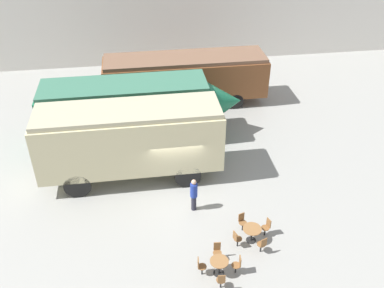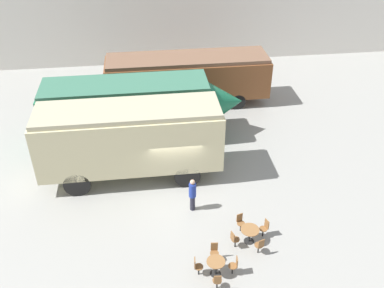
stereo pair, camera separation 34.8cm
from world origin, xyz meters
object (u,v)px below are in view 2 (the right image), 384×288
(passenger_coach_vintage, at_px, (130,137))
(cafe_table_near, at_px, (216,265))
(streamlined_locomotive, at_px, (141,106))
(cafe_table_mid, at_px, (250,232))
(cafe_chair_0, at_px, (197,266))
(visitor_person, at_px, (192,194))
(passenger_coach_wooden, at_px, (187,76))

(passenger_coach_vintage, bearing_deg, cafe_table_near, -65.07)
(streamlined_locomotive, xyz_separation_m, cafe_table_mid, (4.26, -8.79, -1.62))
(passenger_coach_vintage, distance_m, cafe_chair_0, 7.40)
(cafe_chair_0, bearing_deg, visitor_person, 90.64)
(passenger_coach_vintage, bearing_deg, visitor_person, -47.20)
(streamlined_locomotive, height_order, passenger_coach_vintage, passenger_coach_vintage)
(passenger_coach_vintage, height_order, cafe_table_mid, passenger_coach_vintage)
(streamlined_locomotive, height_order, cafe_chair_0, streamlined_locomotive)
(passenger_coach_wooden, bearing_deg, streamlined_locomotive, -127.15)
(passenger_coach_vintage, xyz_separation_m, cafe_table_near, (3.16, -6.80, -1.86))
(passenger_coach_vintage, height_order, cafe_chair_0, passenger_coach_vintage)
(streamlined_locomotive, xyz_separation_m, cafe_table_near, (2.53, -10.33, -1.63))
(cafe_table_mid, relative_size, cafe_chair_0, 0.92)
(cafe_table_near, xyz_separation_m, cafe_table_mid, (1.73, 1.53, 0.01))
(cafe_table_mid, bearing_deg, cafe_chair_0, -149.35)
(cafe_table_mid, xyz_separation_m, cafe_chair_0, (-2.47, -1.47, -0.04))
(streamlined_locomotive, relative_size, cafe_table_near, 15.18)
(streamlined_locomotive, height_order, visitor_person, streamlined_locomotive)
(passenger_coach_vintage, bearing_deg, cafe_table_mid, -47.10)
(cafe_table_near, bearing_deg, passenger_coach_vintage, 114.93)
(passenger_coach_wooden, xyz_separation_m, visitor_person, (-1.01, -10.57, -1.00))
(streamlined_locomotive, bearing_deg, cafe_table_mid, -64.14)
(passenger_coach_wooden, xyz_separation_m, cafe_chair_0, (-1.31, -14.36, -1.45))
(passenger_coach_wooden, relative_size, cafe_chair_0, 12.08)
(cafe_table_near, height_order, visitor_person, visitor_person)
(cafe_table_near, bearing_deg, cafe_chair_0, 174.75)
(cafe_table_near, height_order, cafe_table_mid, cafe_table_near)
(passenger_coach_wooden, distance_m, cafe_table_near, 14.51)
(visitor_person, bearing_deg, passenger_coach_vintage, 132.80)
(passenger_coach_vintage, distance_m, visitor_person, 4.27)
(cafe_table_near, bearing_deg, passenger_coach_wooden, 87.72)
(visitor_person, bearing_deg, cafe_table_near, -83.58)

